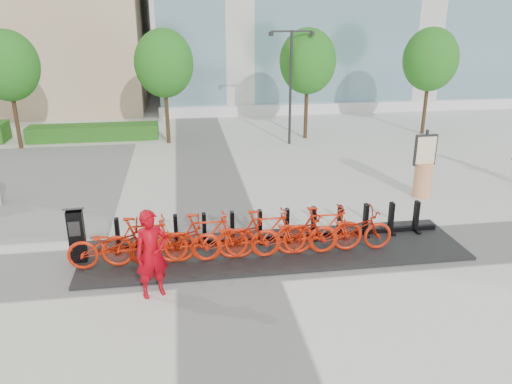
{
  "coord_description": "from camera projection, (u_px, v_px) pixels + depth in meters",
  "views": [
    {
      "loc": [
        -0.89,
        -10.89,
        5.75
      ],
      "look_at": [
        1.0,
        1.5,
        1.2
      ],
      "focal_mm": 35.0,
      "sensor_mm": 36.0,
      "label": 1
    }
  ],
  "objects": [
    {
      "name": "dock_pad",
      "position": [
        275.0,
        250.0,
        12.66
      ],
      "size": [
        9.6,
        2.4,
        0.08
      ],
      "primitive_type": "cube",
      "color": "black",
      "rests_on": "ground"
    },
    {
      "name": "tree_3",
      "position": [
        430.0,
        60.0,
        23.7
      ],
      "size": [
        2.6,
        2.6,
        5.1
      ],
      "color": "#322115",
      "rests_on": "ground"
    },
    {
      "name": "worker_red",
      "position": [
        152.0,
        254.0,
        10.42
      ],
      "size": [
        0.83,
        0.69,
        1.94
      ],
      "primitive_type": "imported",
      "rotation": [
        0.0,
        0.0,
        0.36
      ],
      "color": "#9F000C",
      "rests_on": "ground"
    },
    {
      "name": "bike_8",
      "position": [
        351.0,
        230.0,
        12.4
      ],
      "size": [
        2.11,
        0.73,
        1.11
      ],
      "primitive_type": "imported",
      "rotation": [
        0.0,
        0.0,
        1.57
      ],
      "color": "#B21C06",
      "rests_on": "dock_pad"
    },
    {
      "name": "dock_rail_posts",
      "position": [
        274.0,
        226.0,
        12.95
      ],
      "size": [
        8.02,
        0.5,
        0.85
      ],
      "primitive_type": null,
      "color": "black",
      "rests_on": "dock_pad"
    },
    {
      "name": "streetlamp",
      "position": [
        291.0,
        75.0,
        21.93
      ],
      "size": [
        2.0,
        0.2,
        5.0
      ],
      "color": "black",
      "rests_on": "ground"
    },
    {
      "name": "bike_4",
      "position": [
        236.0,
        237.0,
        11.99
      ],
      "size": [
        2.11,
        0.73,
        1.11
      ],
      "primitive_type": "imported",
      "rotation": [
        0.0,
        0.0,
        1.57
      ],
      "color": "#B21C06",
      "rests_on": "dock_pad"
    },
    {
      "name": "hedge_b",
      "position": [
        94.0,
        132.0,
        23.65
      ],
      "size": [
        6.0,
        1.2,
        0.7
      ],
      "primitive_type": "cube",
      "color": "#29751F",
      "rests_on": "ground"
    },
    {
      "name": "map_sign",
      "position": [
        425.0,
        153.0,
        15.98
      ],
      "size": [
        0.73,
        0.13,
        2.23
      ],
      "rotation": [
        0.0,
        0.0,
        0.02
      ],
      "color": "black",
      "rests_on": "ground"
    },
    {
      "name": "tree_2",
      "position": [
        308.0,
        61.0,
        22.85
      ],
      "size": [
        2.6,
        2.6,
        5.1
      ],
      "color": "#322115",
      "rests_on": "ground"
    },
    {
      "name": "tree_0",
      "position": [
        8.0,
        66.0,
        21.0
      ],
      "size": [
        2.6,
        2.6,
        5.1
      ],
      "color": "#322115",
      "rests_on": "ground"
    },
    {
      "name": "bike_3",
      "position": [
        206.0,
        237.0,
        11.87
      ],
      "size": [
        2.04,
        0.58,
        1.23
      ],
      "primitive_type": "imported",
      "rotation": [
        0.0,
        0.0,
        1.57
      ],
      "color": "#B21C06",
      "rests_on": "dock_pad"
    },
    {
      "name": "bike_1",
      "position": [
        144.0,
        241.0,
        11.66
      ],
      "size": [
        2.04,
        0.58,
        1.23
      ],
      "primitive_type": "imported",
      "rotation": [
        0.0,
        0.0,
        1.57
      ],
      "color": "#B21C06",
      "rests_on": "dock_pad"
    },
    {
      "name": "tree_1",
      "position": [
        164.0,
        64.0,
        21.93
      ],
      "size": [
        2.6,
        2.6,
        5.1
      ],
      "color": "#322115",
      "rests_on": "ground"
    },
    {
      "name": "bike_5",
      "position": [
        266.0,
        233.0,
        12.07
      ],
      "size": [
        2.04,
        0.58,
        1.23
      ],
      "primitive_type": "imported",
      "rotation": [
        0.0,
        0.0,
        1.57
      ],
      "color": "#B21C06",
      "rests_on": "dock_pad"
    },
    {
      "name": "ground",
      "position": [
        225.0,
        261.0,
        12.21
      ],
      "size": [
        120.0,
        120.0,
        0.0
      ],
      "primitive_type": "plane",
      "color": "silver"
    },
    {
      "name": "construction_barrel",
      "position": [
        423.0,
        180.0,
        16.28
      ],
      "size": [
        0.64,
        0.64,
        1.12
      ],
      "primitive_type": "cylinder",
      "rotation": [
        0.0,
        0.0,
        -0.11
      ],
      "color": "#E55A00",
      "rests_on": "ground"
    },
    {
      "name": "bike_0",
      "position": [
        113.0,
        245.0,
        11.58
      ],
      "size": [
        2.11,
        0.73,
        1.11
      ],
      "primitive_type": "imported",
      "rotation": [
        0.0,
        0.0,
        1.57
      ],
      "color": "#B21C06",
      "rests_on": "dock_pad"
    },
    {
      "name": "bike_6",
      "position": [
        295.0,
        234.0,
        12.19
      ],
      "size": [
        2.11,
        0.73,
        1.11
      ],
      "primitive_type": "imported",
      "rotation": [
        0.0,
        0.0,
        1.57
      ],
      "color": "#B21C06",
      "rests_on": "dock_pad"
    },
    {
      "name": "bike_7",
      "position": [
        323.0,
        229.0,
        12.27
      ],
      "size": [
        2.04,
        0.58,
        1.23
      ],
      "primitive_type": "imported",
      "rotation": [
        0.0,
        0.0,
        1.57
      ],
      "color": "#B21C06",
      "rests_on": "dock_pad"
    },
    {
      "name": "bike_2",
      "position": [
        176.0,
        241.0,
        11.78
      ],
      "size": [
        2.11,
        0.73,
        1.11
      ],
      "primitive_type": "imported",
      "rotation": [
        0.0,
        0.0,
        1.57
      ],
      "color": "#B21C06",
      "rests_on": "dock_pad"
    },
    {
      "name": "kiosk",
      "position": [
        77.0,
        235.0,
        11.83
      ],
      "size": [
        0.46,
        0.39,
        1.42
      ],
      "rotation": [
        0.0,
        0.0,
        0.07
      ],
      "color": "black",
      "rests_on": "dock_pad"
    }
  ]
}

